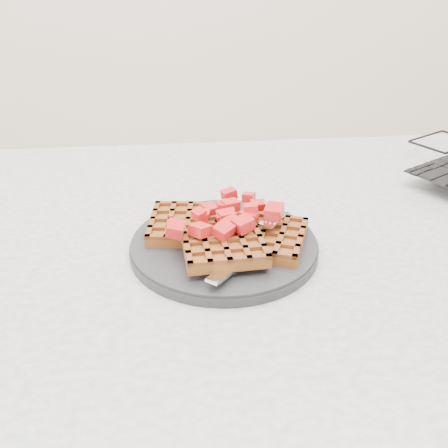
# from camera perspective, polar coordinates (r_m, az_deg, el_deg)

# --- Properties ---
(table) EXTENTS (1.20, 0.80, 0.75)m
(table) POSITION_cam_1_polar(r_m,az_deg,el_deg) (0.76, 6.68, -8.81)
(table) COLOR #BCBCBA
(table) RESTS_ON ground
(plate) EXTENTS (0.25, 0.25, 0.02)m
(plate) POSITION_cam_1_polar(r_m,az_deg,el_deg) (0.66, 0.00, -2.45)
(plate) COLOR black
(plate) RESTS_ON table
(waffles) EXTENTS (0.22, 0.18, 0.03)m
(waffles) POSITION_cam_1_polar(r_m,az_deg,el_deg) (0.64, 0.05, -1.15)
(waffles) COLOR brown
(waffles) RESTS_ON plate
(strawberry_pile) EXTENTS (0.15, 0.15, 0.02)m
(strawberry_pile) POSITION_cam_1_polar(r_m,az_deg,el_deg) (0.63, 0.00, 1.11)
(strawberry_pile) COLOR #A90003
(strawberry_pile) RESTS_ON waffles
(fork) EXTENTS (0.13, 0.16, 0.02)m
(fork) POSITION_cam_1_polar(r_m,az_deg,el_deg) (0.62, 3.52, -2.68)
(fork) COLOR silver
(fork) RESTS_ON plate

